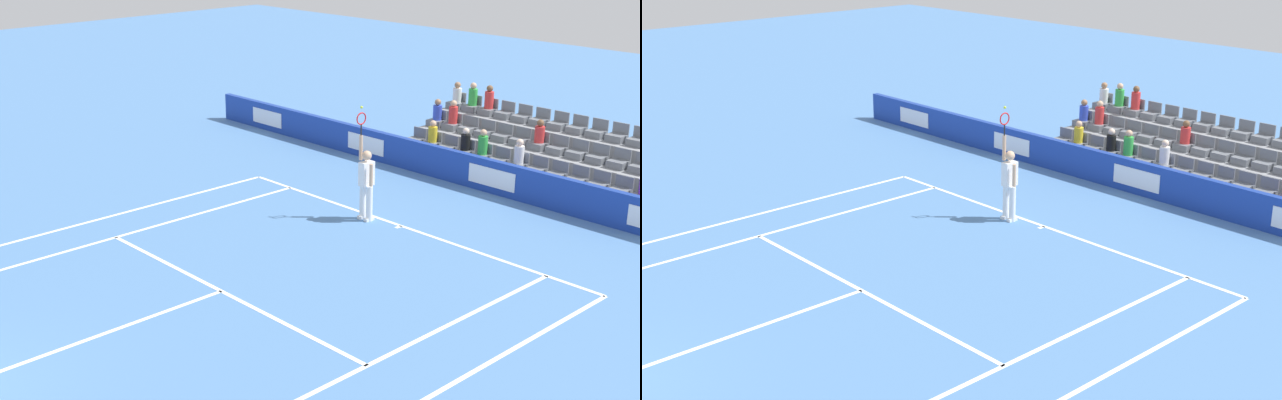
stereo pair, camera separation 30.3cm
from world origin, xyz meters
The scene contains 10 objects.
line_baseline centered at (0.00, -11.89, 0.00)m, with size 10.97×0.10×0.01m, color white.
line_service centered at (0.00, -6.40, 0.00)m, with size 8.23×0.10×0.01m, color white.
line_centre_service centered at (0.00, -3.20, 0.00)m, with size 0.10×6.40×0.01m, color white.
line_singles_sideline_left centered at (4.12, -5.95, 0.00)m, with size 0.10×11.89×0.01m, color white.
line_singles_sideline_right centered at (-4.12, -5.95, 0.00)m, with size 0.10×11.89×0.01m, color white.
line_doubles_sideline_left centered at (5.49, -5.95, 0.00)m, with size 0.10×11.89×0.01m, color white.
line_centre_mark centered at (0.00, -11.79, 0.00)m, with size 0.10×0.20×0.01m, color white.
sponsor_barrier centered at (0.00, -15.62, 0.46)m, with size 23.60×0.22×0.92m.
tennis_player centered at (0.93, -11.59, 0.99)m, with size 0.53×0.37×2.85m.
stadium_stand centered at (0.04, -17.93, 0.55)m, with size 8.06×2.85×2.18m.
Camera 2 is at (-13.31, 2.92, 7.50)m, focal length 48.70 mm.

